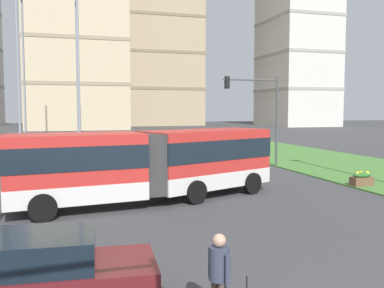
% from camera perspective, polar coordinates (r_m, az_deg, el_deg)
% --- Properties ---
extents(articulated_bus, '(11.88, 5.51, 3.00)m').
position_cam_1_polar(articulated_bus, '(18.15, -5.59, -2.58)').
color(articulated_bus, red).
rests_on(articulated_bus, ground).
extents(car_maroon_sedan, '(4.52, 2.27, 1.58)m').
position_cam_1_polar(car_maroon_sedan, '(8.93, -20.05, -16.47)').
color(car_maroon_sedan, maroon).
rests_on(car_maroon_sedan, ground).
extents(pedestrian_crossing, '(0.36, 0.56, 1.74)m').
position_cam_1_polar(pedestrian_crossing, '(7.91, 3.65, -17.06)').
color(pedestrian_crossing, '#4C4238').
rests_on(pedestrian_crossing, ground).
extents(flower_planter_4, '(1.10, 0.56, 0.74)m').
position_cam_1_polar(flower_planter_4, '(23.25, 21.82, -4.37)').
color(flower_planter_4, brown).
rests_on(flower_planter_4, grass_median).
extents(traffic_light_far_right, '(4.07, 0.28, 6.12)m').
position_cam_1_polar(traffic_light_far_right, '(29.35, 9.06, 5.14)').
color(traffic_light_far_right, '#474C51').
rests_on(traffic_light_far_right, ground).
extents(apartment_tower_westcentre, '(19.78, 20.06, 51.03)m').
position_cam_1_polar(apartment_tower_westcentre, '(94.66, -15.43, 17.66)').
color(apartment_tower_westcentre, beige).
rests_on(apartment_tower_westcentre, ground).
extents(apartment_tower_centre, '(19.32, 15.29, 52.23)m').
position_cam_1_polar(apartment_tower_centre, '(111.90, -4.25, 16.06)').
color(apartment_tower_centre, tan).
rests_on(apartment_tower_centre, ground).
extents(apartment_tower_eastcentre, '(14.39, 18.45, 50.00)m').
position_cam_1_polar(apartment_tower_eastcentre, '(109.60, 13.96, 15.59)').
color(apartment_tower_eastcentre, silver).
rests_on(apartment_tower_eastcentre, ground).
extents(transmission_pylon, '(9.00, 6.24, 28.70)m').
position_cam_1_polar(transmission_pylon, '(51.62, -18.75, 17.63)').
color(transmission_pylon, gray).
rests_on(transmission_pylon, ground).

